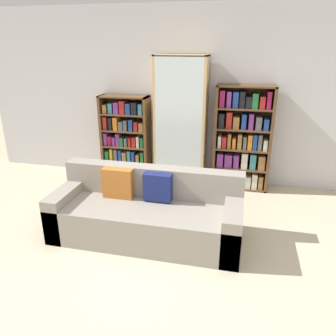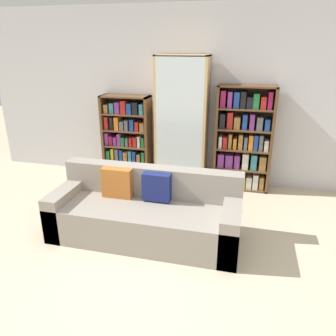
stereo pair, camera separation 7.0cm
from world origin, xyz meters
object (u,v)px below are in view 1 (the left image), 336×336
Objects in this scene: bookshelf_left at (126,139)px; bookshelf_right at (242,140)px; wine_bottle at (211,200)px; couch at (147,214)px; display_cabinet at (181,123)px.

bookshelf_left is 0.87× the size of bookshelf_right.
bookshelf_left is 3.63× the size of wine_bottle.
display_cabinet is (0.06, 1.69, 0.70)m from couch.
bookshelf_right is 1.13m from wine_bottle.
bookshelf_left is at bearing 149.84° from wine_bottle.
display_cabinet is 1.26× the size of bookshelf_right.
wine_bottle is (0.61, -0.87, -0.83)m from display_cabinet.
bookshelf_right reaches higher than couch.
couch is 1.36× the size of bookshelf_right.
couch is 1.83m from display_cabinet.
display_cabinet reaches higher than bookshelf_right.
couch is 1.06m from wine_bottle.
display_cabinet is (0.92, -0.02, 0.32)m from bookshelf_left.
display_cabinet is at bearing -0.98° from bookshelf_left.
wine_bottle is (0.67, 0.82, -0.13)m from couch.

